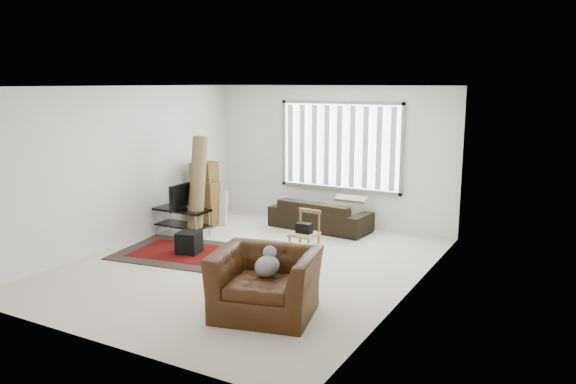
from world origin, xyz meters
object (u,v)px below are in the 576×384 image
object	(u,v)px
moving_boxes	(205,196)
side_chair	(305,231)
tv_stand	(182,216)
sofa	(320,210)
armchair	(266,278)

from	to	relation	value
moving_boxes	side_chair	size ratio (longest dim) A/B	1.65
side_chair	moving_boxes	bearing A→B (deg)	163.08
tv_stand	moving_boxes	bearing A→B (deg)	98.06
tv_stand	sofa	bearing A→B (deg)	39.70
moving_boxes	sofa	distance (m)	2.26
tv_stand	armchair	bearing A→B (deg)	-35.84
tv_stand	side_chair	world-z (taller)	side_chair
sofa	armchair	world-z (taller)	armchair
tv_stand	armchair	xyz separation A→B (m)	(3.15, -2.27, 0.08)
sofa	moving_boxes	bearing A→B (deg)	25.35
sofa	tv_stand	bearing A→B (deg)	44.44
moving_boxes	sofa	bearing A→B (deg)	20.61
sofa	armchair	distance (m)	4.09
moving_boxes	side_chair	distance (m)	2.79
tv_stand	sofa	xyz separation A→B (m)	(1.99, 1.65, 0.00)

